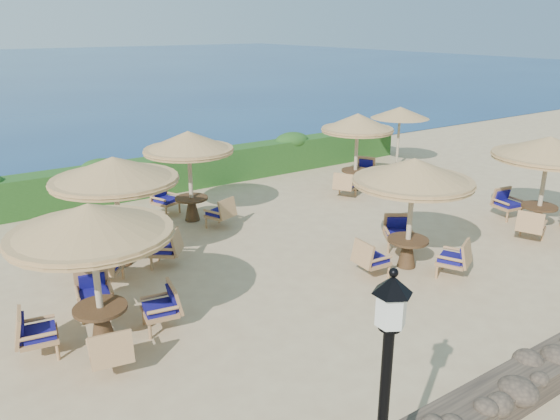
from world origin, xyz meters
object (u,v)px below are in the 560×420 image
object	(u,v)px
cafe_set_1	(412,190)
cafe_set_4	(189,155)
extra_parasol	(400,113)
cafe_set_3	(116,190)
cafe_set_2	(547,162)
cafe_set_0	(93,249)
cafe_set_5	(357,135)

from	to	relation	value
cafe_set_1	cafe_set_4	world-z (taller)	same
extra_parasol	cafe_set_3	size ratio (longest dim) A/B	0.82
cafe_set_2	cafe_set_3	world-z (taller)	same
cafe_set_0	cafe_set_2	bearing A→B (deg)	-5.45
cafe_set_5	cafe_set_2	bearing A→B (deg)	-74.50
cafe_set_1	cafe_set_3	size ratio (longest dim) A/B	0.95
extra_parasol	cafe_set_5	distance (m)	3.89
cafe_set_4	cafe_set_5	size ratio (longest dim) A/B	1.04
cafe_set_4	extra_parasol	bearing A→B (deg)	7.09
extra_parasol	cafe_set_1	size ratio (longest dim) A/B	0.86
extra_parasol	cafe_set_2	distance (m)	7.60
cafe_set_2	cafe_set_3	distance (m)	11.25
cafe_set_0	cafe_set_1	distance (m)	7.02
cafe_set_0	cafe_set_2	xyz separation A→B (m)	(11.85, -1.13, 0.11)
extra_parasol	cafe_set_2	bearing A→B (deg)	-105.02
extra_parasol	cafe_set_1	xyz separation A→B (m)	(-6.84, -7.02, -0.27)
cafe_set_1	cafe_set_2	world-z (taller)	same
cafe_set_4	cafe_set_5	xyz separation A→B (m)	(6.07, -0.30, -0.03)
cafe_set_4	cafe_set_5	distance (m)	6.08
cafe_set_1	cafe_set_4	xyz separation A→B (m)	(-2.81, 5.82, 0.06)
cafe_set_0	cafe_set_4	bearing A→B (deg)	50.24
cafe_set_1	cafe_set_5	xyz separation A→B (m)	(3.26, 5.52, 0.03)
extra_parasol	cafe_set_1	distance (m)	9.81
cafe_set_0	cafe_set_2	world-z (taller)	same
cafe_set_1	cafe_set_4	bearing A→B (deg)	115.79
cafe_set_3	cafe_set_5	bearing A→B (deg)	10.26
extra_parasol	cafe_set_2	size ratio (longest dim) A/B	0.82
cafe_set_1	extra_parasol	bearing A→B (deg)	45.75
extra_parasol	cafe_set_3	bearing A→B (deg)	-165.96
cafe_set_4	cafe_set_0	bearing A→B (deg)	-129.76
cafe_set_0	cafe_set_5	xyz separation A→B (m)	(10.23, 4.70, 0.10)
cafe_set_2	cafe_set_3	size ratio (longest dim) A/B	1.00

